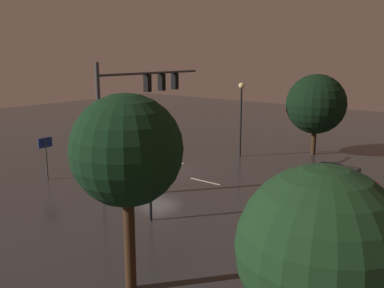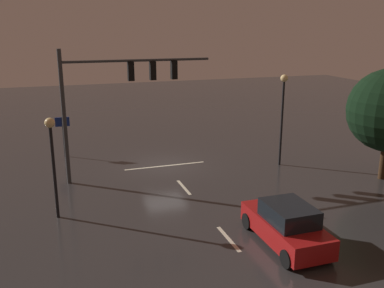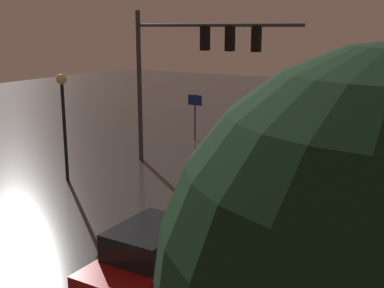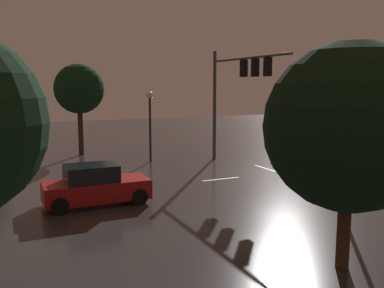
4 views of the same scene
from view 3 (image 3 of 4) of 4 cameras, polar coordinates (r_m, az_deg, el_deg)
The scene contains 8 objects.
ground_plane at distance 22.89m, azimuth 7.79°, elevation -2.97°, with size 80.00×80.00×0.00m, color #2D2B2B.
traffic_signal_assembly at distance 22.09m, azimuth -0.17°, elevation 10.12°, with size 8.12×0.47×7.17m.
lane_dash_far at distance 19.45m, azimuth 3.07°, elevation -5.86°, with size 2.20×0.16×0.01m, color beige.
lane_dash_mid at distance 14.82m, azimuth -8.19°, elevation -12.43°, with size 2.20×0.16×0.01m, color beige.
stop_bar at distance 22.72m, azimuth 7.60°, elevation -3.08°, with size 5.00×0.16×0.01m, color beige.
car_approaching at distance 12.64m, azimuth -4.32°, elevation -13.10°, with size 1.90×4.37×1.70m.
street_lamp_right_kerb at distance 21.13m, azimuth -14.74°, elevation 4.30°, with size 0.44×0.44×4.55m.
route_sign at distance 28.36m, azimuth 0.35°, elevation 4.34°, with size 0.90×0.09×2.67m.
Camera 3 is at (-8.57, 20.22, 6.46)m, focal length 45.91 mm.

